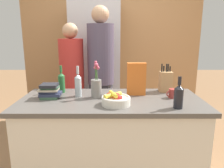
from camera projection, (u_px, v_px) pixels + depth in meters
kitchen_island at (112, 142)px, 2.13m from camera, size 1.69×0.77×0.89m
back_wall_wood at (112, 45)px, 3.62m from camera, size 2.89×0.12×2.60m
refrigerator at (97, 67)px, 3.35m from camera, size 0.71×0.62×1.95m
fruit_bowl at (117, 99)px, 1.85m from camera, size 0.25×0.25×0.11m
knife_block at (167, 81)px, 2.26m from camera, size 0.12×0.11×0.29m
flower_vase at (97, 86)px, 2.05m from camera, size 0.10×0.10×0.35m
cereal_box at (137, 79)px, 2.12m from camera, size 0.18×0.06×0.32m
coffee_mug at (174, 93)px, 2.05m from camera, size 0.11×0.08×0.09m
book_stack at (51, 91)px, 2.04m from camera, size 0.20×0.16×0.14m
bottle_oil at (79, 85)px, 2.08m from camera, size 0.06×0.06×0.30m
bottle_vinegar at (180, 96)px, 1.75m from camera, size 0.08×0.08×0.26m
bottle_wine at (63, 82)px, 2.23m from camera, size 0.07×0.07×0.28m
person_at_sink at (73, 80)px, 2.75m from camera, size 0.30×0.30×1.61m
person_in_blue at (102, 71)px, 2.72m from camera, size 0.33×0.33×1.81m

